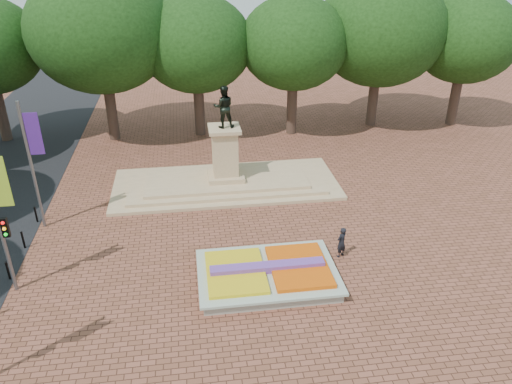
{
  "coord_description": "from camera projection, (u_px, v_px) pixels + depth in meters",
  "views": [
    {
      "loc": [
        -2.15,
        -20.17,
        14.05
      ],
      "look_at": [
        1.14,
        2.63,
        2.2
      ],
      "focal_mm": 35.0,
      "sensor_mm": 36.0,
      "label": 1
    }
  ],
  "objects": [
    {
      "name": "monument",
      "position": [
        226.0,
        173.0,
        31.09
      ],
      "size": [
        14.0,
        6.0,
        6.4
      ],
      "color": "tan",
      "rests_on": "ground"
    },
    {
      "name": "flower_bed",
      "position": [
        268.0,
        274.0,
        22.65
      ],
      "size": [
        6.3,
        4.3,
        0.91
      ],
      "color": "gray",
      "rests_on": "ground"
    },
    {
      "name": "tree_row_back",
      "position": [
        243.0,
        46.0,
        37.54
      ],
      "size": [
        44.8,
        8.8,
        10.43
      ],
      "color": "#33241C",
      "rests_on": "ground"
    },
    {
      "name": "pedestrian",
      "position": [
        341.0,
        242.0,
        24.22
      ],
      "size": [
        0.7,
        0.64,
        1.6
      ],
      "primitive_type": "imported",
      "rotation": [
        0.0,
        0.0,
        3.73
      ],
      "color": "black",
      "rests_on": "ground"
    },
    {
      "name": "ground",
      "position": [
        241.0,
        258.0,
        24.46
      ],
      "size": [
        90.0,
        90.0,
        0.0
      ],
      "primitive_type": "plane",
      "color": "brown",
      "rests_on": "ground"
    }
  ]
}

